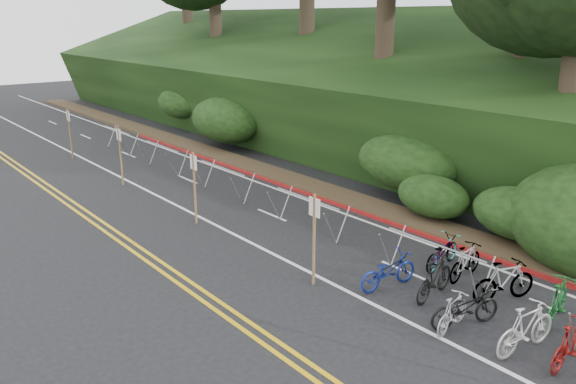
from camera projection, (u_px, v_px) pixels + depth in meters
name	position (u px, v px, depth m)	size (l,w,h in m)	color
ground	(464.00, 384.00, 10.80)	(120.00, 120.00, 0.00)	black
road_markings	(211.00, 230.00, 18.62)	(7.47, 80.00, 0.01)	gold
red_curb	(292.00, 188.00, 23.09)	(0.25, 28.00, 0.10)	maroon
embankment	(310.00, 94.00, 31.94)	(14.30, 48.14, 9.11)	black
bike_racks_rest	(222.00, 175.00, 21.94)	(1.14, 23.00, 1.17)	gray
signposts_rest	(153.00, 166.00, 21.05)	(0.08, 18.40, 2.50)	brown
bike_front	(453.00, 312.00, 12.56)	(1.44, 0.41, 0.87)	#9E9EA3
bike_valet	(529.00, 307.00, 12.66)	(3.41, 8.36, 1.10)	#144C1E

